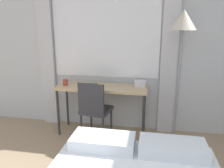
# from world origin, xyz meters

# --- Properties ---
(wall_back_with_window) EXTENTS (5.11, 0.13, 2.70)m
(wall_back_with_window) POSITION_xyz_m (-0.06, 3.01, 1.35)
(wall_back_with_window) COLOR silver
(wall_back_with_window) RESTS_ON ground_plane
(desk) EXTENTS (1.36, 0.45, 0.77)m
(desk) POSITION_xyz_m (-0.42, 2.70, 0.69)
(desk) COLOR tan
(desk) RESTS_ON ground_plane
(desk_chair) EXTENTS (0.46, 0.46, 0.88)m
(desk_chair) POSITION_xyz_m (-0.48, 2.48, 0.51)
(desk_chair) COLOR #333338
(desk_chair) RESTS_ON ground_plane
(standing_lamp) EXTENTS (0.34, 0.34, 1.84)m
(standing_lamp) POSITION_xyz_m (0.68, 2.64, 1.54)
(standing_lamp) COLOR #4C4C51
(standing_lamp) RESTS_ON ground_plane
(telephone) EXTENTS (0.18, 0.13, 0.10)m
(telephone) POSITION_xyz_m (0.15, 2.78, 0.81)
(telephone) COLOR silver
(telephone) RESTS_ON desk
(book) EXTENTS (0.24, 0.18, 0.02)m
(book) POSITION_xyz_m (-0.61, 2.69, 0.78)
(book) COLOR #33664C
(book) RESTS_ON desk
(mug) EXTENTS (0.08, 0.08, 0.09)m
(mug) POSITION_xyz_m (-0.98, 2.66, 0.81)
(mug) COLOR #993F33
(mug) RESTS_ON desk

